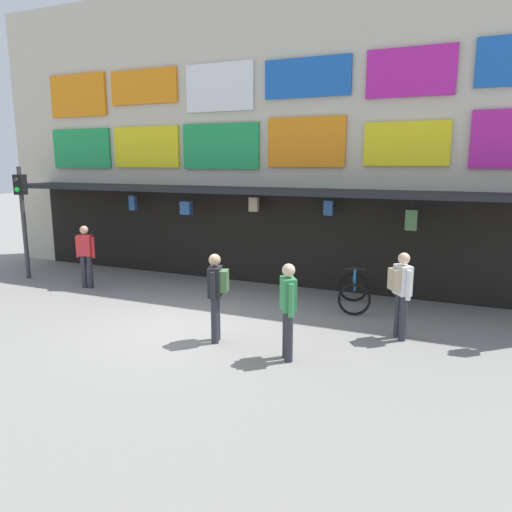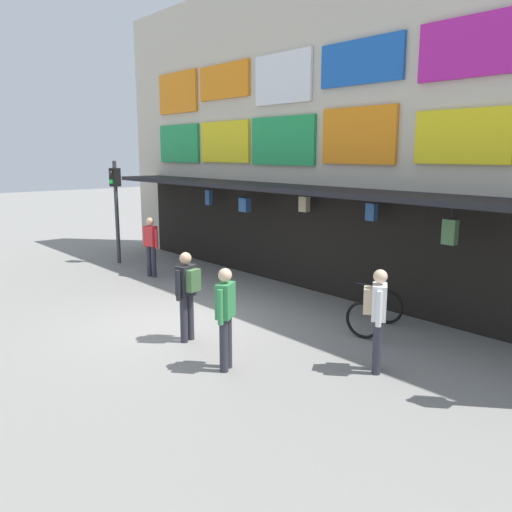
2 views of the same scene
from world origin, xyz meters
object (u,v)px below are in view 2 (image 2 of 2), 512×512
at_px(pedestrian_in_white, 225,313).
at_px(pedestrian_in_green, 151,244).
at_px(pedestrian_in_blue, 377,313).
at_px(bicycle_parked, 375,311).
at_px(traffic_light_near, 116,195).
at_px(pedestrian_in_yellow, 187,290).

relative_size(pedestrian_in_white, pedestrian_in_green, 1.00).
bearing_deg(pedestrian_in_blue, bicycle_parked, 127.00).
xyz_separation_m(pedestrian_in_white, pedestrian_in_blue, (1.62, 1.76, 0.04)).
xyz_separation_m(bicycle_parked, pedestrian_in_white, (-0.40, -3.38, 0.55)).
distance_m(traffic_light_near, pedestrian_in_green, 2.63).
bearing_deg(bicycle_parked, pedestrian_in_white, -96.73).
bearing_deg(bicycle_parked, pedestrian_in_green, -171.60).
distance_m(bicycle_parked, pedestrian_in_blue, 2.11).
xyz_separation_m(traffic_light_near, bicycle_parked, (9.29, 0.88, -1.75)).
height_order(traffic_light_near, pedestrian_in_green, traffic_light_near).
distance_m(traffic_light_near, pedestrian_in_white, 9.31).
height_order(traffic_light_near, bicycle_parked, traffic_light_near).
bearing_deg(traffic_light_near, pedestrian_in_green, -3.47).
relative_size(traffic_light_near, pedestrian_in_yellow, 1.90).
bearing_deg(bicycle_parked, traffic_light_near, -174.57).
xyz_separation_m(traffic_light_near, pedestrian_in_white, (8.89, -2.49, -1.19)).
height_order(pedestrian_in_green, pedestrian_in_blue, same).
bearing_deg(pedestrian_in_green, bicycle_parked, 8.40).
relative_size(pedestrian_in_white, pedestrian_in_blue, 1.00).
relative_size(bicycle_parked, pedestrian_in_white, 0.77).
bearing_deg(pedestrian_in_blue, pedestrian_in_yellow, -154.36).
distance_m(traffic_light_near, pedestrian_in_blue, 10.59).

